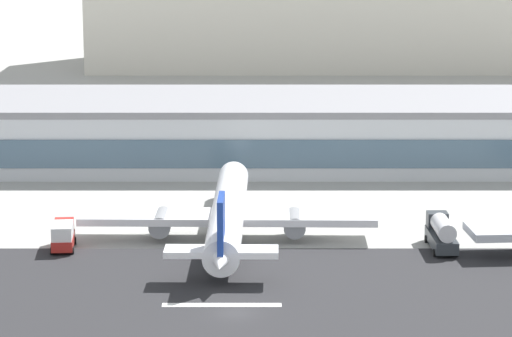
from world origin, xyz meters
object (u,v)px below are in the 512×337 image
(airliner_navy_tail_gate_1, at_px, (233,216))
(service_fuel_truck_0, at_px, (448,233))
(service_box_truck_1, at_px, (69,235))
(terminal_building, at_px, (233,130))

(airliner_navy_tail_gate_1, relative_size, service_fuel_truck_0, 5.31)
(service_fuel_truck_0, height_order, service_box_truck_1, service_fuel_truck_0)
(service_fuel_truck_0, xyz_separation_m, service_box_truck_1, (-44.02, -0.09, -0.24))
(service_fuel_truck_0, relative_size, service_box_truck_1, 1.38)
(airliner_navy_tail_gate_1, xyz_separation_m, service_box_truck_1, (-19.04, -3.74, -1.23))
(terminal_building, xyz_separation_m, service_box_truck_1, (-17.99, -48.70, -3.29))
(service_box_truck_1, bearing_deg, airliner_navy_tail_gate_1, -83.66)
(airliner_navy_tail_gate_1, distance_m, service_fuel_truck_0, 25.26)
(service_fuel_truck_0, bearing_deg, terminal_building, 26.86)
(airliner_navy_tail_gate_1, bearing_deg, service_fuel_truck_0, -97.39)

